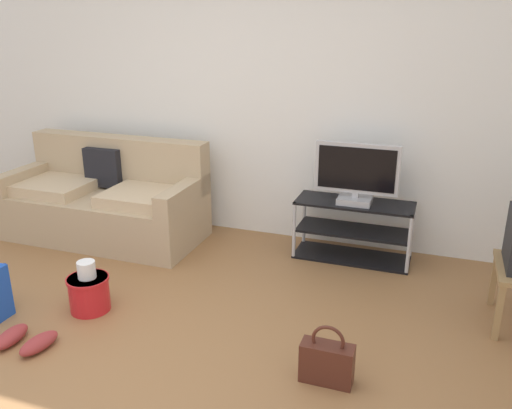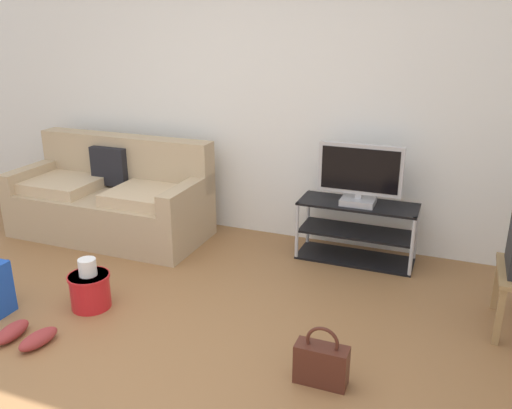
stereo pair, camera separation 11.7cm
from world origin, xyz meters
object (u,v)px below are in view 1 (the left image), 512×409
(couch, at_px, (107,201))
(cleaning_bucket, at_px, (89,290))
(tv_stand, at_px, (353,230))
(handbag, at_px, (327,362))
(flat_tv, at_px, (356,174))
(sneakers_pair, at_px, (25,340))

(couch, relative_size, cleaning_bucket, 4.86)
(couch, bearing_deg, tv_stand, 6.32)
(couch, distance_m, handbag, 2.79)
(flat_tv, xyz_separation_m, sneakers_pair, (-1.69, -1.95, -0.70))
(sneakers_pair, bearing_deg, cleaning_bucket, 77.39)
(handbag, relative_size, cleaning_bucket, 0.97)
(handbag, bearing_deg, sneakers_pair, -170.91)
(couch, xyz_separation_m, flat_tv, (2.24, 0.23, 0.41))
(handbag, bearing_deg, tv_stand, 95.06)
(tv_stand, xyz_separation_m, sneakers_pair, (-1.69, -1.97, -0.21))
(tv_stand, relative_size, flat_tv, 1.43)
(couch, xyz_separation_m, sneakers_pair, (0.55, -1.72, -0.29))
(couch, bearing_deg, cleaning_bucket, -61.24)
(cleaning_bucket, bearing_deg, tv_stand, 42.91)
(tv_stand, bearing_deg, handbag, -84.94)
(tv_stand, height_order, cleaning_bucket, tv_stand)
(handbag, bearing_deg, flat_tv, 95.12)
(couch, bearing_deg, flat_tv, 5.75)
(couch, xyz_separation_m, handbag, (2.39, -1.43, -0.20))
(couch, relative_size, tv_stand, 1.86)
(tv_stand, relative_size, handbag, 2.69)
(flat_tv, bearing_deg, tv_stand, 90.00)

